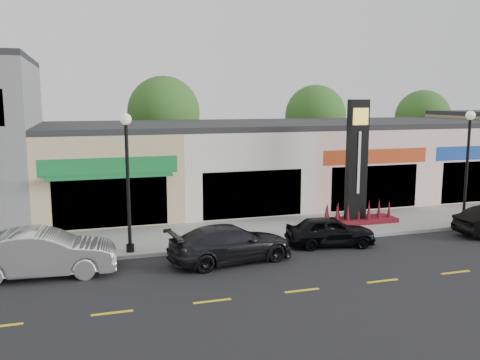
% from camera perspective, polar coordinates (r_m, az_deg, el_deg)
% --- Properties ---
extents(ground, '(120.00, 120.00, 0.00)m').
position_cam_1_polar(ground, '(20.81, 11.22, -8.33)').
color(ground, black).
rests_on(ground, ground).
extents(sidewalk, '(52.00, 4.30, 0.15)m').
position_cam_1_polar(sidewalk, '(24.55, 6.42, -5.34)').
color(sidewalk, gray).
rests_on(sidewalk, ground).
extents(curb, '(52.00, 0.20, 0.15)m').
position_cam_1_polar(curb, '(22.58, 8.70, -6.67)').
color(curb, gray).
rests_on(curb, ground).
extents(shop_beige, '(7.00, 10.85, 4.80)m').
position_cam_1_polar(shop_beige, '(29.17, -14.84, 1.35)').
color(shop_beige, tan).
rests_on(shop_beige, ground).
extents(shop_cream, '(7.00, 10.01, 4.80)m').
position_cam_1_polar(shop_cream, '(30.25, -1.48, 1.91)').
color(shop_cream, white).
rests_on(shop_cream, ground).
extents(shop_pink_w, '(7.00, 10.01, 4.80)m').
position_cam_1_polar(shop_pink_w, '(32.81, 10.40, 2.33)').
color(shop_pink_w, beige).
rests_on(shop_pink_w, ground).
extents(shop_pink_e, '(7.00, 10.01, 4.80)m').
position_cam_1_polar(shop_pink_e, '(36.54, 20.21, 2.59)').
color(shop_pink_e, beige).
rests_on(shop_pink_e, ground).
extents(tree_rear_west, '(5.20, 5.20, 7.83)m').
position_cam_1_polar(tree_rear_west, '(37.37, -8.56, 7.52)').
color(tree_rear_west, '#382619').
rests_on(tree_rear_west, ground).
extents(tree_rear_mid, '(4.80, 4.80, 7.29)m').
position_cam_1_polar(tree_rear_mid, '(40.91, 8.45, 7.17)').
color(tree_rear_mid, '#382619').
rests_on(tree_rear_mid, ground).
extents(tree_rear_east, '(4.60, 4.60, 6.94)m').
position_cam_1_polar(tree_rear_east, '(46.10, 19.82, 6.62)').
color(tree_rear_east, '#382619').
rests_on(tree_rear_east, ground).
extents(lamp_west_near, '(0.44, 0.44, 5.47)m').
position_cam_1_polar(lamp_west_near, '(20.19, -12.52, 1.22)').
color(lamp_west_near, black).
rests_on(lamp_west_near, sidewalk).
extents(lamp_east_near, '(0.44, 0.44, 5.47)m').
position_cam_1_polar(lamp_east_near, '(26.68, 24.20, 2.50)').
color(lamp_east_near, black).
rests_on(lamp_east_near, sidewalk).
extents(pylon_sign, '(4.20, 1.30, 6.00)m').
position_cam_1_polar(pylon_sign, '(25.30, 12.90, 0.00)').
color(pylon_sign, '#590F11').
rests_on(pylon_sign, sidewalk).
extents(car_white_van, '(2.06, 5.12, 1.66)m').
position_cam_1_polar(car_white_van, '(19.22, -21.28, -7.67)').
color(car_white_van, beige).
rests_on(car_white_van, ground).
extents(car_dark_sedan, '(2.67, 5.09, 1.41)m').
position_cam_1_polar(car_dark_sedan, '(19.54, -1.05, -7.14)').
color(car_dark_sedan, black).
rests_on(car_dark_sedan, ground).
extents(car_black_sedan, '(2.10, 3.95, 1.28)m').
position_cam_1_polar(car_black_sedan, '(21.91, 10.08, -5.67)').
color(car_black_sedan, black).
rests_on(car_black_sedan, ground).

